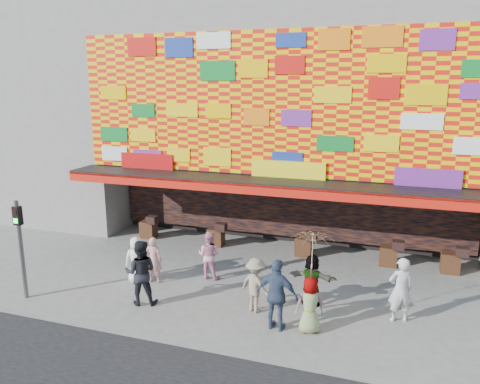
{
  "coord_description": "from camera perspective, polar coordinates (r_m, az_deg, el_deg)",
  "views": [
    {
      "loc": [
        4.0,
        -11.7,
        6.29
      ],
      "look_at": [
        -0.62,
        2.0,
        2.89
      ],
      "focal_mm": 35.0,
      "sensor_mm": 36.0,
      "label": 1
    }
  ],
  "objects": [
    {
      "name": "ped_d",
      "position": [
        13.28,
        1.93,
        -11.28
      ],
      "size": [
        1.16,
        0.95,
        1.56
      ],
      "primitive_type": "imported",
      "rotation": [
        0.0,
        0.0,
        2.7
      ],
      "color": "gray",
      "rests_on": "ground"
    },
    {
      "name": "ped_e",
      "position": [
        12.34,
        4.56,
        -12.4
      ],
      "size": [
        1.18,
        0.62,
        1.92
      ],
      "primitive_type": "imported",
      "rotation": [
        0.0,
        0.0,
        3.0
      ],
      "color": "#384763",
      "rests_on": "ground"
    },
    {
      "name": "parasol",
      "position": [
        11.82,
        8.76,
        -7.16
      ],
      "size": [
        1.28,
        1.29,
        1.96
      ],
      "color": "#FFD3A0",
      "rests_on": "ground"
    },
    {
      "name": "ped_c",
      "position": [
        13.93,
        -12.02,
        -9.56
      ],
      "size": [
        1.12,
        0.99,
        1.92
      ],
      "primitive_type": "imported",
      "rotation": [
        0.0,
        0.0,
        3.47
      ],
      "color": "black",
      "rests_on": "ground"
    },
    {
      "name": "ped_g",
      "position": [
        12.4,
        8.52,
        -13.48
      ],
      "size": [
        0.86,
        0.71,
        1.5
      ],
      "primitive_type": "imported",
      "rotation": [
        0.0,
        0.0,
        3.52
      ],
      "color": "gray",
      "rests_on": "ground"
    },
    {
      "name": "shop_building",
      "position": [
        20.3,
        7.36,
        10.15
      ],
      "size": [
        15.2,
        9.4,
        10.0
      ],
      "color": "gray",
      "rests_on": "ground"
    },
    {
      "name": "ped_f",
      "position": [
        13.81,
        8.73,
        -10.54
      ],
      "size": [
        1.42,
        0.5,
        1.52
      ],
      "primitive_type": "imported",
      "rotation": [
        0.0,
        0.0,
        3.1
      ],
      "color": "gray",
      "rests_on": "ground"
    },
    {
      "name": "ped_a",
      "position": [
        15.5,
        -12.5,
        -8.04
      ],
      "size": [
        0.86,
        0.73,
        1.5
      ],
      "primitive_type": "imported",
      "rotation": [
        0.0,
        0.0,
        3.56
      ],
      "color": "white",
      "rests_on": "ground"
    },
    {
      "name": "signal_left",
      "position": [
        15.09,
        -25.23,
        -5.14
      ],
      "size": [
        0.22,
        0.2,
        3.0
      ],
      "color": "#59595B",
      "rests_on": "ground"
    },
    {
      "name": "ground",
      "position": [
        13.87,
        -0.23,
        -13.73
      ],
      "size": [
        90.0,
        90.0,
        0.0
      ],
      "primitive_type": "plane",
      "color": "slate",
      "rests_on": "ground"
    },
    {
      "name": "ped_h",
      "position": [
        13.43,
        18.97,
        -11.2
      ],
      "size": [
        0.77,
        0.63,
        1.8
      ],
      "primitive_type": "imported",
      "rotation": [
        0.0,
        0.0,
        3.5
      ],
      "color": "beige",
      "rests_on": "ground"
    },
    {
      "name": "ped_b",
      "position": [
        15.34,
        -10.49,
        -8.13
      ],
      "size": [
        0.6,
        0.44,
        1.52
      ],
      "primitive_type": "imported",
      "rotation": [
        0.0,
        0.0,
        3.28
      ],
      "color": "tan",
      "rests_on": "ground"
    },
    {
      "name": "ped_i",
      "position": [
        15.43,
        -3.81,
        -7.67
      ],
      "size": [
        0.78,
        0.61,
        1.58
      ],
      "primitive_type": "imported",
      "rotation": [
        0.0,
        0.0,
        3.13
      ],
      "color": "pink",
      "rests_on": "ground"
    },
    {
      "name": "neighbor_left",
      "position": [
        26.03,
        -22.64,
        11.61
      ],
      "size": [
        11.0,
        8.0,
        12.0
      ],
      "primitive_type": "cube",
      "color": "gray",
      "rests_on": "ground"
    }
  ]
}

